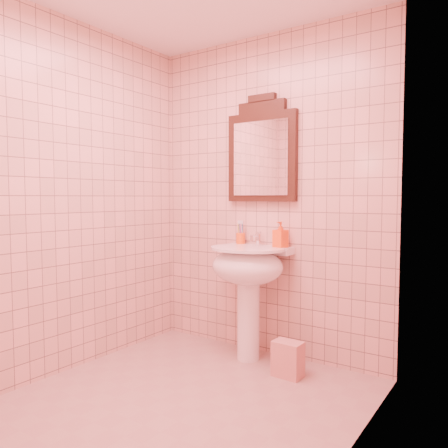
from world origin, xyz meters
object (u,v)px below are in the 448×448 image
Objects in this scene: pedestal_sink at (248,274)px; towel at (288,359)px; mirror at (262,152)px; toothbrush_cup at (241,238)px; soap_dispenser at (281,234)px.

towel is (0.39, -0.11, -0.54)m from pedestal_sink.
mirror is 1.55m from towel.
soap_dispenser is at bearing -5.73° from toothbrush_cup.
soap_dispenser is (0.38, -0.04, 0.05)m from toothbrush_cup.
toothbrush_cup is 0.67× the size of towel.
pedestal_sink is at bearing -44.56° from toothbrush_cup.
towel is at bearing -38.70° from mirror.
pedestal_sink is at bearing 163.83° from towel.
pedestal_sink reaches higher than towel.
pedestal_sink is 0.35m from toothbrush_cup.
toothbrush_cup is at bearing -173.38° from soap_dispenser.
soap_dispenser is 0.90m from towel.
toothbrush_cup reaches higher than pedestal_sink.
toothbrush_cup reaches higher than towel.
mirror is 0.70m from toothbrush_cup.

